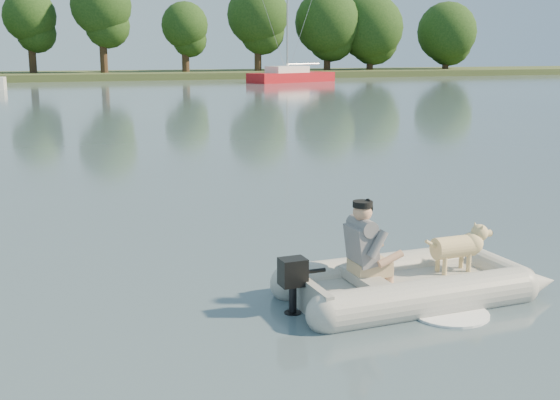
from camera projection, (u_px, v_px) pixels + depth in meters
name	position (u px, v px, depth m)	size (l,w,h in m)	color
water	(331.00, 310.00, 7.46)	(160.00, 160.00, 0.00)	slate
shore_bank	(62.00, 76.00, 64.54)	(160.00, 12.00, 0.70)	#47512D
treeline	(124.00, 20.00, 64.49)	(84.66, 7.35, 9.27)	#332316
dinghy	(414.00, 252.00, 7.79)	(3.96, 2.50, 1.22)	#989893
man	(363.00, 242.00, 7.58)	(0.63, 0.54, 0.94)	slate
dog	(454.00, 251.00, 8.05)	(0.82, 0.29, 0.54)	tan
outboard_motor	(293.00, 288.00, 7.33)	(0.36, 0.25, 0.69)	black
sailboat	(291.00, 76.00, 58.77)	(8.22, 5.08, 10.86)	#AD131B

